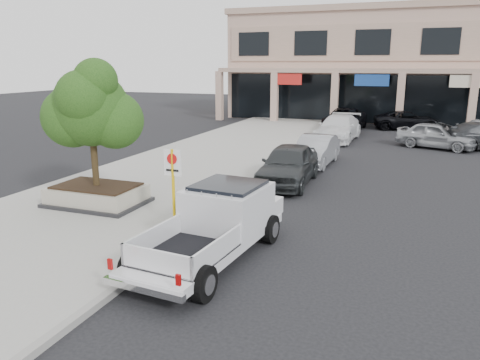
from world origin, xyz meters
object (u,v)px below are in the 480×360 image
Objects in this scene: curb_car_b at (315,150)px; lot_car_a at (437,135)px; planter at (97,195)px; no_parking_sign at (173,177)px; curb_car_d at (345,119)px; curb_car_c at (338,128)px; curb_car_a at (288,164)px; pickup_truck at (209,227)px; lot_car_d at (408,120)px; planter_tree at (97,108)px.

lot_car_a reaches higher than curb_car_b.
no_parking_sign is at bearing -15.43° from planter.
lot_car_a is (6.16, -5.76, -0.06)m from curb_car_d.
lot_car_a is at bearing -5.22° from curb_car_c.
no_parking_sign is 6.82m from curb_car_a.
pickup_truck is at bearing -86.77° from curb_car_c.
curb_car_a is at bearing 157.77° from lot_car_d.
planter_tree is 11.24m from curb_car_b.
curb_car_a reaches higher than lot_car_a.
planter_tree is 1.74× the size of no_parking_sign.
pickup_truck is at bearing -41.44° from no_parking_sign.
no_parking_sign reaches higher than lot_car_d.
curb_car_b is 7.95m from curb_car_c.
curb_car_b is at bearing 60.01° from planter.
lot_car_a is (11.10, 16.56, -2.65)m from planter_tree.
planter_tree is 3.97m from no_parking_sign.
planter_tree is at bearing -135.09° from curb_car_a.
no_parking_sign is 18.65m from curb_car_c.
curb_car_b reaches higher than lot_car_d.
curb_car_c reaches higher than curb_car_b.
no_parking_sign is at bearing 157.10° from lot_car_d.
curb_car_b is 12.86m from curb_car_d.
lot_car_d is (4.11, 7.03, -0.11)m from curb_car_c.
planter_tree is 0.72× the size of curb_car_c.
pickup_truck is at bearing -28.02° from planter_tree.
pickup_truck is at bearing -26.14° from planter.
planter is 3.81m from no_parking_sign.
lot_car_a is (5.81, 19.38, -0.13)m from pickup_truck.
planter_tree is 7.90m from curb_car_a.
curb_car_b is at bearing 155.57° from lot_car_d.
planter_tree is 0.68× the size of curb_car_d.
lot_car_a is (5.97, 11.15, -0.06)m from curb_car_a.
curb_car_d is (-0.19, 16.91, -0.00)m from curb_car_a.
no_parking_sign reaches higher than lot_car_a.
lot_car_a is at bearing 78.46° from pickup_truck.
pickup_truck reaches higher than lot_car_d.
no_parking_sign reaches higher than pickup_truck.
curb_car_b is at bearing 160.88° from lot_car_a.
pickup_truck reaches higher than curb_car_c.
curb_car_d is 1.18× the size of lot_car_d.
curb_car_a reaches higher than curb_car_b.
curb_car_d is at bearing 77.29° from planter.
planter is at bearing 149.19° from lot_car_d.
pickup_truck is (5.42, -2.66, 0.42)m from planter.
curb_car_c is 0.94× the size of curb_car_d.
no_parking_sign is 10.82m from curb_car_b.
planter_tree is at bearing 48.97° from planter.
curb_car_d is (5.07, 22.48, 0.34)m from planter.
curb_car_a is at bearing 46.55° from planter_tree.
curb_car_d is at bearing 96.62° from curb_car_c.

